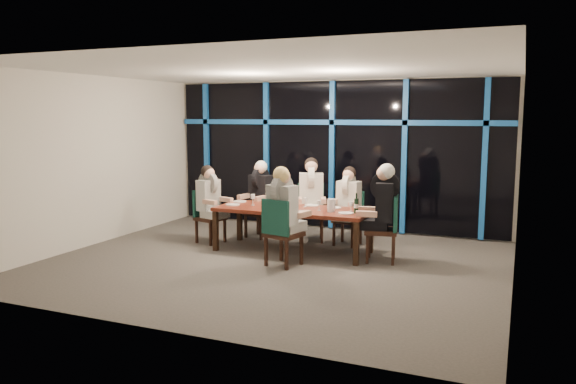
{
  "coord_description": "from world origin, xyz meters",
  "views": [
    {
      "loc": [
        3.53,
        -7.82,
        2.32
      ],
      "look_at": [
        0.0,
        0.6,
        1.05
      ],
      "focal_mm": 35.0,
      "sensor_mm": 36.0,
      "label": 1
    }
  ],
  "objects_px": {
    "diner_far_left": "(259,188)",
    "diner_end_right": "(382,198)",
    "chair_end_right": "(387,225)",
    "water_pitcher": "(331,205)",
    "diner_far_mid": "(311,187)",
    "dining_table": "(293,212)",
    "chair_far_left": "(262,208)",
    "wine_bottle": "(356,205)",
    "diner_far_right": "(348,194)",
    "diner_end_left": "(210,193)",
    "chair_far_right": "(349,215)",
    "diner_near_mid": "(284,201)",
    "chair_near_mid": "(280,229)",
    "chair_end_left": "(207,213)",
    "chair_far_mid": "(311,209)"
  },
  "relations": [
    {
      "from": "chair_far_left",
      "to": "chair_end_right",
      "type": "distance_m",
      "value": 2.78
    },
    {
      "from": "diner_near_mid",
      "to": "diner_far_mid",
      "type": "bearing_deg",
      "value": -70.09
    },
    {
      "from": "chair_end_left",
      "to": "wine_bottle",
      "type": "bearing_deg",
      "value": -77.54
    },
    {
      "from": "diner_far_left",
      "to": "chair_end_left",
      "type": "bearing_deg",
      "value": -120.23
    },
    {
      "from": "chair_far_right",
      "to": "diner_far_right",
      "type": "xyz_separation_m",
      "value": [
        -0.01,
        -0.08,
        0.38
      ]
    },
    {
      "from": "chair_far_right",
      "to": "wine_bottle",
      "type": "distance_m",
      "value": 1.11
    },
    {
      "from": "chair_far_mid",
      "to": "water_pitcher",
      "type": "bearing_deg",
      "value": -76.86
    },
    {
      "from": "diner_far_right",
      "to": "wine_bottle",
      "type": "xyz_separation_m",
      "value": [
        0.41,
        -0.9,
        -0.04
      ]
    },
    {
      "from": "diner_far_right",
      "to": "diner_end_left",
      "type": "relative_size",
      "value": 0.99
    },
    {
      "from": "chair_far_mid",
      "to": "diner_far_left",
      "type": "bearing_deg",
      "value": 167.08
    },
    {
      "from": "diner_far_left",
      "to": "diner_near_mid",
      "type": "height_order",
      "value": "diner_near_mid"
    },
    {
      "from": "diner_end_right",
      "to": "diner_far_left",
      "type": "bearing_deg",
      "value": -119.13
    },
    {
      "from": "diner_near_mid",
      "to": "diner_end_left",
      "type": "bearing_deg",
      "value": -13.1
    },
    {
      "from": "dining_table",
      "to": "diner_far_left",
      "type": "relative_size",
      "value": 2.69
    },
    {
      "from": "chair_near_mid",
      "to": "diner_near_mid",
      "type": "relative_size",
      "value": 1.03
    },
    {
      "from": "diner_far_left",
      "to": "diner_end_left",
      "type": "height_order",
      "value": "diner_far_left"
    },
    {
      "from": "chair_near_mid",
      "to": "chair_end_left",
      "type": "bearing_deg",
      "value": -14.99
    },
    {
      "from": "water_pitcher",
      "to": "diner_far_mid",
      "type": "bearing_deg",
      "value": 125.45
    },
    {
      "from": "diner_end_left",
      "to": "wine_bottle",
      "type": "bearing_deg",
      "value": -77.17
    },
    {
      "from": "diner_far_left",
      "to": "diner_end_right",
      "type": "xyz_separation_m",
      "value": [
        2.55,
        -0.86,
        0.07
      ]
    },
    {
      "from": "diner_far_mid",
      "to": "diner_end_right",
      "type": "xyz_separation_m",
      "value": [
        1.53,
        -0.93,
        0.01
      ]
    },
    {
      "from": "chair_far_left",
      "to": "wine_bottle",
      "type": "xyz_separation_m",
      "value": [
        2.11,
        -0.96,
        0.32
      ]
    },
    {
      "from": "chair_far_right",
      "to": "chair_end_left",
      "type": "distance_m",
      "value": 2.58
    },
    {
      "from": "chair_far_right",
      "to": "diner_end_right",
      "type": "bearing_deg",
      "value": -42.54
    },
    {
      "from": "diner_far_mid",
      "to": "wine_bottle",
      "type": "xyz_separation_m",
      "value": [
        1.12,
        -0.95,
        -0.12
      ]
    },
    {
      "from": "chair_far_mid",
      "to": "chair_near_mid",
      "type": "bearing_deg",
      "value": -105.41
    },
    {
      "from": "diner_end_right",
      "to": "water_pitcher",
      "type": "bearing_deg",
      "value": -96.86
    },
    {
      "from": "diner_far_left",
      "to": "diner_end_left",
      "type": "xyz_separation_m",
      "value": [
        -0.62,
        -0.76,
        -0.03
      ]
    },
    {
      "from": "chair_far_right",
      "to": "water_pitcher",
      "type": "height_order",
      "value": "water_pitcher"
    },
    {
      "from": "chair_far_left",
      "to": "diner_near_mid",
      "type": "height_order",
      "value": "diner_near_mid"
    },
    {
      "from": "diner_near_mid",
      "to": "wine_bottle",
      "type": "bearing_deg",
      "value": -125.63
    },
    {
      "from": "chair_far_mid",
      "to": "diner_end_left",
      "type": "height_order",
      "value": "diner_end_left"
    },
    {
      "from": "chair_far_left",
      "to": "wine_bottle",
      "type": "distance_m",
      "value": 2.34
    },
    {
      "from": "diner_far_mid",
      "to": "chair_far_mid",
      "type": "bearing_deg",
      "value": 90.0
    },
    {
      "from": "chair_far_right",
      "to": "diner_far_left",
      "type": "relative_size",
      "value": 0.99
    },
    {
      "from": "chair_end_right",
      "to": "chair_near_mid",
      "type": "bearing_deg",
      "value": -67.99
    },
    {
      "from": "chair_far_left",
      "to": "chair_near_mid",
      "type": "distance_m",
      "value": 2.19
    },
    {
      "from": "chair_far_right",
      "to": "diner_end_left",
      "type": "distance_m",
      "value": 2.54
    },
    {
      "from": "diner_near_mid",
      "to": "chair_near_mid",
      "type": "bearing_deg",
      "value": 90.0
    },
    {
      "from": "diner_far_mid",
      "to": "dining_table",
      "type": "bearing_deg",
      "value": -112.09
    },
    {
      "from": "chair_end_right",
      "to": "water_pitcher",
      "type": "xyz_separation_m",
      "value": [
        -0.91,
        -0.07,
        0.26
      ]
    },
    {
      "from": "chair_far_right",
      "to": "diner_far_left",
      "type": "distance_m",
      "value": 1.79
    },
    {
      "from": "chair_end_right",
      "to": "diner_far_left",
      "type": "distance_m",
      "value": 2.79
    },
    {
      "from": "chair_far_left",
      "to": "diner_end_left",
      "type": "relative_size",
      "value": 1.06
    },
    {
      "from": "diner_end_right",
      "to": "water_pitcher",
      "type": "relative_size",
      "value": 4.83
    },
    {
      "from": "chair_far_left",
      "to": "chair_end_left",
      "type": "bearing_deg",
      "value": -118.01
    },
    {
      "from": "diner_near_mid",
      "to": "water_pitcher",
      "type": "bearing_deg",
      "value": -110.45
    },
    {
      "from": "chair_end_left",
      "to": "chair_end_right",
      "type": "bearing_deg",
      "value": -76.61
    },
    {
      "from": "diner_far_mid",
      "to": "diner_end_right",
      "type": "bearing_deg",
      "value": -53.08
    },
    {
      "from": "chair_end_left",
      "to": "wine_bottle",
      "type": "height_order",
      "value": "wine_bottle"
    }
  ]
}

